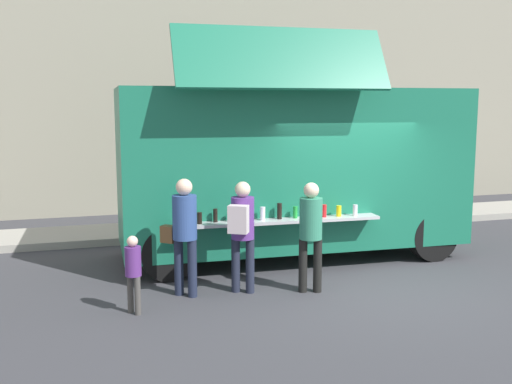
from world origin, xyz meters
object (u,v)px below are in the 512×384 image
object	(u,v)px
customer_rear_waiting	(184,227)
customer_front_ordering	(311,227)
food_truck_main	(292,167)
child_near_queue	(133,267)
trash_bin	(426,202)
customer_mid_with_backpack	(242,226)

from	to	relation	value
customer_rear_waiting	customer_front_ordering	bearing A→B (deg)	-60.10
food_truck_main	child_near_queue	distance (m)	3.97
customer_rear_waiting	trash_bin	bearing A→B (deg)	-17.29
customer_front_ordering	child_near_queue	world-z (taller)	customer_front_ordering
food_truck_main	child_near_queue	bearing A→B (deg)	-141.98
customer_front_ordering	customer_rear_waiting	xyz separation A→B (m)	(-1.83, 0.38, 0.04)
trash_bin	child_near_queue	distance (m)	8.77
customer_front_ordering	child_near_queue	bearing A→B (deg)	111.85
food_truck_main	customer_front_ordering	bearing A→B (deg)	-100.88
customer_front_ordering	customer_rear_waiting	size ratio (longest dim) A/B	0.95
customer_front_ordering	customer_rear_waiting	world-z (taller)	customer_rear_waiting
food_truck_main	customer_rear_waiting	world-z (taller)	food_truck_main
trash_bin	customer_rear_waiting	distance (m)	7.82
food_truck_main	customer_rear_waiting	bearing A→B (deg)	-141.67
food_truck_main	customer_rear_waiting	size ratio (longest dim) A/B	3.58
trash_bin	customer_rear_waiting	bearing A→B (deg)	-149.01
trash_bin	customer_rear_waiting	xyz separation A→B (m)	(-6.69, -4.02, 0.57)
customer_rear_waiting	child_near_queue	bearing A→B (deg)	166.74
customer_mid_with_backpack	customer_rear_waiting	bearing A→B (deg)	110.79
customer_mid_with_backpack	food_truck_main	bearing A→B (deg)	-8.96
food_truck_main	customer_mid_with_backpack	size ratio (longest dim) A/B	3.71
food_truck_main	customer_front_ordering	size ratio (longest dim) A/B	3.75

